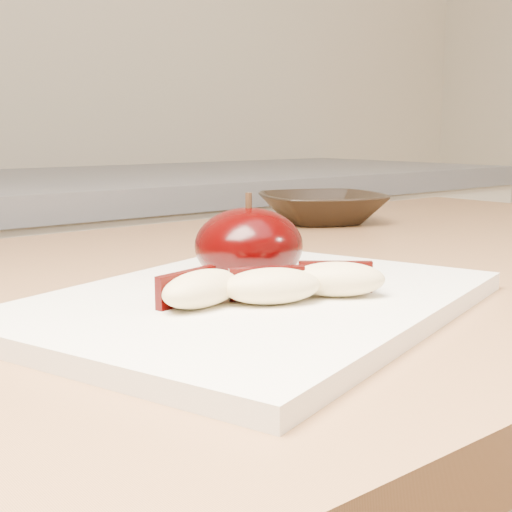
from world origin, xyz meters
TOP-DOWN VIEW (x-y plane):
  - cutting_board at (0.04, 0.39)m, footprint 0.37×0.32m
  - apple_half at (0.08, 0.45)m, footprint 0.09×0.09m
  - apple_wedge_a at (-0.01, 0.38)m, footprint 0.07×0.04m
  - apple_wedge_b at (0.03, 0.36)m, footprint 0.07×0.05m
  - apple_wedge_c at (0.08, 0.35)m, footprint 0.07×0.06m
  - bowl at (0.40, 0.69)m, footprint 0.21×0.21m

SIDE VIEW (x-z plane):
  - cutting_board at x=0.04m, z-range 0.90..0.91m
  - bowl at x=0.40m, z-range 0.90..0.94m
  - apple_wedge_a at x=-0.01m, z-range 0.91..0.94m
  - apple_wedge_b at x=0.03m, z-range 0.91..0.94m
  - apple_wedge_c at x=0.08m, z-range 0.91..0.94m
  - apple_half at x=0.08m, z-range 0.90..0.97m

